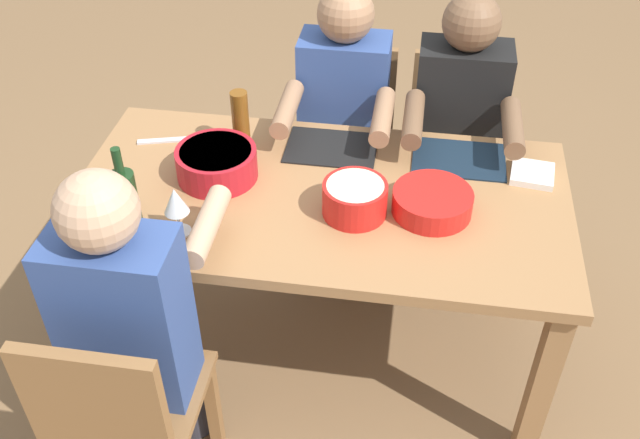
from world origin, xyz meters
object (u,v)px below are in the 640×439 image
at_px(beer_bottle, 241,121).
at_px(chair_near_left, 121,413).
at_px(wine_glass, 176,203).
at_px(serving_bowl_pasta, 355,197).
at_px(serving_bowl_greens, 432,201).
at_px(serving_bowl_salad, 217,162).
at_px(napkin_stack, 532,174).
at_px(diner_far_right, 458,125).
at_px(wine_bottle, 126,199).
at_px(dining_table, 320,216).
at_px(diner_far_center, 342,115).
at_px(chair_far_center, 347,136).
at_px(diner_near_left, 131,312).
at_px(chair_far_right, 452,145).

bearing_deg(beer_bottle, chair_near_left, -97.84).
relative_size(beer_bottle, wine_glass, 1.33).
relative_size(serving_bowl_pasta, serving_bowl_greens, 0.81).
relative_size(serving_bowl_salad, napkin_stack, 1.93).
bearing_deg(diner_far_right, serving_bowl_pasta, -116.79).
bearing_deg(serving_bowl_salad, napkin_stack, 8.63).
relative_size(serving_bowl_greens, wine_bottle, 0.87).
bearing_deg(dining_table, wine_glass, -146.81).
relative_size(diner_far_center, wine_glass, 7.23).
bearing_deg(chair_far_center, dining_table, -90.00).
relative_size(chair_near_left, chair_far_center, 1.00).
relative_size(serving_bowl_pasta, serving_bowl_salad, 0.75).
bearing_deg(wine_bottle, chair_far_center, 61.21).
bearing_deg(dining_table, chair_near_left, -120.97).
bearing_deg(chair_near_left, wine_glass, 83.68).
bearing_deg(wine_glass, wine_bottle, 179.14).
bearing_deg(serving_bowl_salad, diner_far_center, 55.74).
bearing_deg(diner_near_left, chair_far_center, 71.11).
bearing_deg(wine_glass, chair_near_left, -96.32).
bearing_deg(chair_far_right, diner_far_center, -157.70).
xyz_separation_m(chair_far_right, napkin_stack, (0.24, -0.55, 0.27)).
distance_m(chair_far_right, serving_bowl_greens, 0.84).
height_order(wine_bottle, wine_glass, wine_bottle).
bearing_deg(serving_bowl_pasta, dining_table, 146.24).
xyz_separation_m(serving_bowl_salad, wine_glass, (-0.04, -0.30, 0.06)).
height_order(chair_far_right, wine_glass, wine_glass).
bearing_deg(serving_bowl_greens, beer_bottle, 158.71).
bearing_deg(napkin_stack, serving_bowl_greens, -144.05).
bearing_deg(serving_bowl_pasta, serving_bowl_greens, 10.35).
relative_size(diner_near_left, serving_bowl_pasta, 5.88).
height_order(chair_near_left, chair_far_center, same).
height_order(diner_far_right, beer_bottle, diner_far_right).
bearing_deg(diner_near_left, chair_near_left, -90.00).
distance_m(chair_near_left, napkin_stack, 1.50).
relative_size(beer_bottle, napkin_stack, 1.57).
relative_size(diner_far_center, serving_bowl_pasta, 5.88).
bearing_deg(diner_far_right, serving_bowl_greens, -98.02).
bearing_deg(dining_table, serving_bowl_salad, 173.33).
relative_size(dining_table, beer_bottle, 7.40).
relative_size(diner_far_right, napkin_stack, 8.57).
distance_m(diner_far_right, diner_near_left, 1.44).
height_order(serving_bowl_pasta, napkin_stack, serving_bowl_pasta).
relative_size(dining_table, serving_bowl_greens, 6.43).
distance_m(serving_bowl_greens, wine_glass, 0.79).
xyz_separation_m(serving_bowl_pasta, serving_bowl_salad, (-0.48, 0.12, -0.00)).
bearing_deg(beer_bottle, serving_bowl_salad, -102.46).
xyz_separation_m(wine_bottle, napkin_stack, (1.24, 0.46, -0.10)).
xyz_separation_m(serving_bowl_salad, napkin_stack, (1.05, 0.16, -0.05)).
bearing_deg(serving_bowl_pasta, diner_near_left, -139.89).
bearing_deg(beer_bottle, wine_glass, -99.36).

